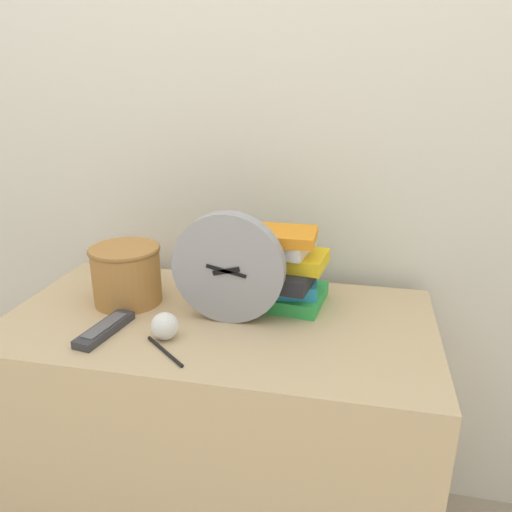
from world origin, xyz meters
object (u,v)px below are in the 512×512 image
object	(u,v)px
desk_clock	(228,268)
book_stack	(281,268)
pen	(165,351)
tv_remote	(105,329)
crumpled_paper_ball	(165,326)
basket	(126,273)

from	to	relation	value
desk_clock	book_stack	world-z (taller)	desk_clock
desk_clock	pen	xyz separation A→B (m)	(-0.10, -0.18, -0.14)
book_stack	tv_remote	distance (m)	0.47
book_stack	pen	distance (m)	0.38
book_stack	desk_clock	bearing A→B (deg)	-131.93
desk_clock	tv_remote	bearing A→B (deg)	-154.73
crumpled_paper_ball	tv_remote	bearing A→B (deg)	-177.49
basket	pen	xyz separation A→B (m)	(0.20, -0.23, -0.08)
book_stack	crumpled_paper_ball	world-z (taller)	book_stack
crumpled_paper_ball	pen	xyz separation A→B (m)	(0.02, -0.06, -0.03)
tv_remote	crumpled_paper_ball	world-z (taller)	crumpled_paper_ball
desk_clock	crumpled_paper_ball	distance (m)	0.20
pen	tv_remote	bearing A→B (deg)	162.69
book_stack	basket	bearing A→B (deg)	-169.66
pen	desk_clock	bearing A→B (deg)	61.48
book_stack	crumpled_paper_ball	size ratio (longest dim) A/B	3.72
desk_clock	tv_remote	size ratio (longest dim) A/B	1.51
book_stack	crumpled_paper_ball	xyz separation A→B (m)	(-0.23, -0.25, -0.07)
book_stack	tv_remote	size ratio (longest dim) A/B	1.30
book_stack	crumpled_paper_ball	bearing A→B (deg)	-133.50
book_stack	crumpled_paper_ball	distance (m)	0.35
tv_remote	crumpled_paper_ball	xyz separation A→B (m)	(0.15, 0.01, 0.02)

